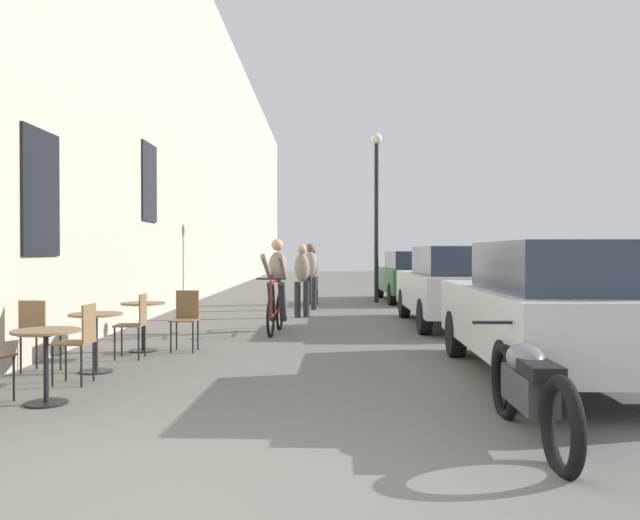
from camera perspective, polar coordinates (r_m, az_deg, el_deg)
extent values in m
plane|color=#5B5954|center=(4.00, -9.12, -20.89)|extent=(88.00, 88.00, 0.00)
cube|color=#B7AD99|center=(18.48, -12.62, 11.98)|extent=(0.50, 68.00, 10.15)
cube|color=black|center=(9.36, -23.67, 5.53)|extent=(0.04, 1.10, 1.70)
cube|color=black|center=(14.40, -15.02, 6.71)|extent=(0.04, 1.10, 1.70)
cylinder|color=black|center=(6.84, -23.28, -11.67)|extent=(0.40, 0.40, 0.02)
cylinder|color=black|center=(6.77, -23.29, -8.80)|extent=(0.05, 0.05, 0.67)
cylinder|color=brown|center=(6.72, -23.31, -5.86)|extent=(0.64, 0.64, 0.02)
cylinder|color=black|center=(7.07, -25.70, -9.50)|extent=(0.02, 0.02, 0.45)
cylinder|color=black|center=(8.36, -19.40, -9.37)|extent=(0.40, 0.40, 0.02)
cylinder|color=black|center=(8.31, -19.42, -7.01)|extent=(0.05, 0.05, 0.67)
cylinder|color=brown|center=(8.27, -19.43, -4.61)|extent=(0.64, 0.64, 0.02)
cylinder|color=black|center=(8.80, -24.02, -7.47)|extent=(0.02, 0.02, 0.45)
cylinder|color=black|center=(8.63, -22.19, -7.62)|extent=(0.02, 0.02, 0.45)
cylinder|color=black|center=(8.53, -25.19, -7.74)|extent=(0.02, 0.02, 0.45)
cylinder|color=black|center=(8.36, -23.33, -7.90)|extent=(0.02, 0.02, 0.45)
cube|color=brown|center=(8.55, -23.69, -6.12)|extent=(0.43, 0.43, 0.02)
cube|color=brown|center=(8.37, -24.35, -4.75)|extent=(0.34, 0.07, 0.42)
cylinder|color=black|center=(7.61, -22.81, -8.75)|extent=(0.02, 0.02, 0.45)
cylinder|color=black|center=(7.90, -21.78, -8.40)|extent=(0.02, 0.02, 0.45)
cylinder|color=black|center=(7.48, -20.56, -8.91)|extent=(0.02, 0.02, 0.45)
cylinder|color=black|center=(7.77, -19.59, -8.54)|extent=(0.02, 0.02, 0.45)
cube|color=brown|center=(7.65, -21.19, -6.91)|extent=(0.40, 0.40, 0.02)
cube|color=brown|center=(7.55, -19.95, -5.32)|extent=(0.04, 0.34, 0.42)
cylinder|color=black|center=(9.87, -15.53, -7.81)|extent=(0.40, 0.40, 0.02)
cylinder|color=black|center=(9.82, -15.54, -5.80)|extent=(0.05, 0.05, 0.67)
cylinder|color=brown|center=(9.79, -15.55, -3.76)|extent=(0.64, 0.64, 0.02)
cylinder|color=black|center=(9.13, -17.89, -7.15)|extent=(0.02, 0.02, 0.45)
cylinder|color=black|center=(9.43, -17.31, -6.89)|extent=(0.02, 0.02, 0.45)
cylinder|color=black|center=(9.04, -15.92, -7.22)|extent=(0.02, 0.02, 0.45)
cylinder|color=black|center=(9.34, -15.39, -6.95)|extent=(0.02, 0.02, 0.45)
cube|color=brown|center=(9.20, -16.63, -5.60)|extent=(0.39, 0.39, 0.02)
cube|color=brown|center=(9.13, -15.55, -4.26)|extent=(0.03, 0.34, 0.42)
cylinder|color=black|center=(9.49, -11.30, -6.82)|extent=(0.02, 0.02, 0.45)
cylinder|color=black|center=(9.57, -13.19, -6.76)|extent=(0.02, 0.02, 0.45)
cylinder|color=black|center=(9.81, -10.87, -6.58)|extent=(0.02, 0.02, 0.45)
cylinder|color=black|center=(9.88, -12.71, -6.53)|extent=(0.02, 0.02, 0.45)
cube|color=brown|center=(9.66, -12.02, -5.29)|extent=(0.39, 0.39, 0.02)
cube|color=brown|center=(9.81, -11.77, -3.90)|extent=(0.34, 0.03, 0.42)
torus|color=black|center=(11.10, -4.42, -5.16)|extent=(0.10, 0.71, 0.71)
torus|color=black|center=(12.14, -3.63, -4.65)|extent=(0.10, 0.71, 0.71)
cylinder|color=maroon|center=(12.03, -3.69, -3.34)|extent=(0.05, 0.22, 0.58)
cylinder|color=maroon|center=(11.51, -4.06, -1.85)|extent=(0.10, 0.82, 0.14)
cylinder|color=maroon|center=(11.10, -4.40, -3.43)|extent=(0.04, 0.09, 0.67)
cylinder|color=maroon|center=(11.64, -3.99, -4.69)|extent=(0.11, 1.00, 0.12)
cylinder|color=black|center=(11.11, -4.39, -1.69)|extent=(0.52, 0.07, 0.03)
ellipsoid|color=black|center=(11.92, -3.76, -1.86)|extent=(0.12, 0.24, 0.06)
ellipsoid|color=gray|center=(11.83, -3.81, -0.55)|extent=(0.37, 0.37, 0.59)
sphere|color=tan|center=(11.79, -3.85, 1.37)|extent=(0.22, 0.22, 0.22)
cylinder|color=#26262D|center=(11.77, -3.39, -3.75)|extent=(0.16, 0.40, 0.75)
cylinder|color=#26262D|center=(11.80, -4.35, -3.74)|extent=(0.16, 0.40, 0.75)
cylinder|color=gray|center=(11.42, -3.40, -0.63)|extent=(0.13, 0.75, 0.48)
cylinder|color=gray|center=(11.47, -4.81, -0.62)|extent=(0.16, 0.75, 0.48)
cylinder|color=#26262D|center=(14.29, -2.03, -3.56)|extent=(0.14, 0.14, 0.80)
cylinder|color=#26262D|center=(14.30, -1.23, -3.55)|extent=(0.14, 0.14, 0.80)
ellipsoid|color=gray|center=(14.26, -1.63, -0.69)|extent=(0.36, 0.28, 0.63)
sphere|color=tan|center=(14.26, -1.63, 0.98)|extent=(0.22, 0.22, 0.22)
cylinder|color=#26262D|center=(16.18, -0.53, -3.00)|extent=(0.14, 0.14, 0.83)
cylinder|color=#26262D|center=(16.20, -1.23, -3.00)|extent=(0.14, 0.14, 0.83)
ellipsoid|color=#9E9384|center=(16.16, -0.88, -0.38)|extent=(0.36, 0.27, 0.65)
sphere|color=brown|center=(16.15, -0.88, 1.13)|extent=(0.22, 0.22, 0.22)
cylinder|color=#26262D|center=(17.74, -1.04, -2.74)|extent=(0.14, 0.14, 0.78)
cylinder|color=#26262D|center=(17.70, -0.40, -2.75)|extent=(0.14, 0.14, 0.78)
ellipsoid|color=brown|center=(17.69, -0.72, -0.48)|extent=(0.38, 0.30, 0.62)
sphere|color=brown|center=(17.68, -0.72, 0.85)|extent=(0.22, 0.22, 0.22)
cylinder|color=black|center=(18.52, 5.06, 3.31)|extent=(0.12, 0.12, 4.60)
sphere|color=silver|center=(18.79, 5.07, 10.77)|extent=(0.32, 0.32, 0.32)
cube|color=#B7B7BC|center=(7.93, 19.88, -5.01)|extent=(1.99, 4.51, 0.72)
cube|color=#283342|center=(7.39, 21.15, -0.53)|extent=(1.63, 2.45, 0.54)
cylinder|color=black|center=(9.20, 12.05, -6.46)|extent=(0.23, 0.65, 0.64)
cylinder|color=black|center=(9.62, 21.99, -6.18)|extent=(0.23, 0.65, 0.64)
cylinder|color=black|center=(6.35, 16.62, -9.74)|extent=(0.23, 0.65, 0.64)
cube|color=#B7B7BC|center=(13.05, 11.96, -2.76)|extent=(1.84, 4.42, 0.72)
cube|color=#283342|center=(12.51, 12.45, -0.04)|extent=(1.54, 2.39, 0.53)
cylinder|color=black|center=(14.38, 7.55, -3.86)|extent=(0.21, 0.64, 0.64)
cylinder|color=black|center=(14.67, 14.02, -3.78)|extent=(0.21, 0.64, 0.64)
cylinder|color=black|center=(11.50, 9.32, -5.02)|extent=(0.21, 0.64, 0.64)
cylinder|color=black|center=(11.87, 17.31, -4.87)|extent=(0.21, 0.64, 0.64)
cube|color=#23512D|center=(19.10, 8.20, -1.75)|extent=(1.87, 4.22, 0.68)
cube|color=#283342|center=(18.60, 8.47, 0.00)|extent=(1.53, 2.30, 0.50)
cylinder|color=black|center=(20.36, 5.36, -2.55)|extent=(0.21, 0.61, 0.60)
cylinder|color=black|center=(20.62, 9.70, -2.52)|extent=(0.21, 0.61, 0.60)
cylinder|color=black|center=(17.64, 6.45, -3.06)|extent=(0.21, 0.61, 0.60)
cylinder|color=black|center=(17.93, 11.43, -3.01)|extent=(0.21, 0.61, 0.60)
torus|color=black|center=(6.04, 16.18, -10.48)|extent=(0.10, 0.69, 0.69)
torus|color=black|center=(4.69, 20.81, -13.79)|extent=(0.11, 0.70, 0.70)
cube|color=#333338|center=(5.34, 18.19, -10.89)|extent=(0.25, 0.76, 0.28)
ellipsoid|color=#595960|center=(5.40, 17.89, -8.39)|extent=(0.29, 0.53, 0.24)
cube|color=black|center=(5.04, 19.13, -9.28)|extent=(0.25, 0.44, 0.10)
cylinder|color=black|center=(5.87, 16.45, -5.39)|extent=(0.62, 0.04, 0.03)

